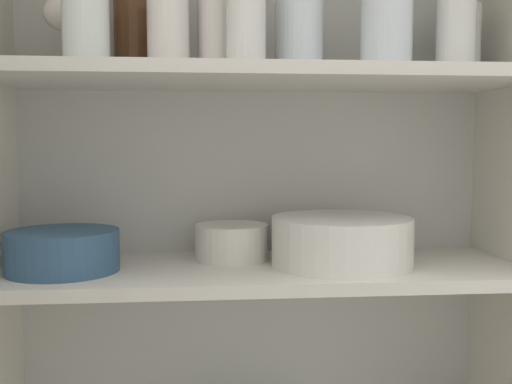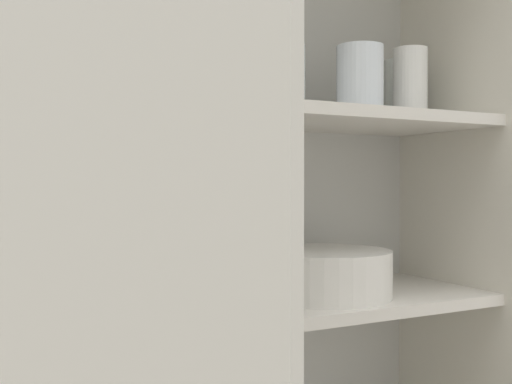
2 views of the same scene
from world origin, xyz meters
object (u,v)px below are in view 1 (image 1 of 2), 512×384
object	(u,v)px
serving_bowl_small	(232,240)
mixing_bowl_large	(63,249)
plate_stack_white	(342,241)
wine_bottle	(135,6)

from	to	relation	value
serving_bowl_small	mixing_bowl_large	bearing A→B (deg)	-165.70
mixing_bowl_large	serving_bowl_small	size ratio (longest dim) A/B	1.39
plate_stack_white	mixing_bowl_large	size ratio (longest dim) A/B	1.32
wine_bottle	serving_bowl_small	bearing A→B (deg)	-4.65
serving_bowl_small	wine_bottle	bearing A→B (deg)	175.35
plate_stack_white	mixing_bowl_large	distance (m)	0.45
wine_bottle	mixing_bowl_large	xyz separation A→B (m)	(-0.11, -0.08, -0.40)
plate_stack_white	wine_bottle	bearing A→B (deg)	167.68
mixing_bowl_large	serving_bowl_small	distance (m)	0.28
wine_bottle	serving_bowl_small	xyz separation A→B (m)	(0.16, -0.01, -0.40)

